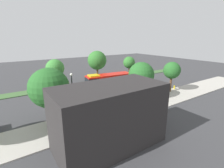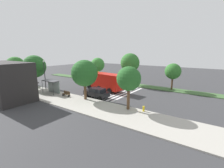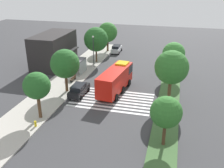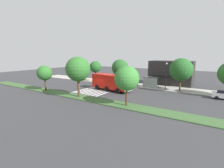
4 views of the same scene
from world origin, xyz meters
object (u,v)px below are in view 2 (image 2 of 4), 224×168
Objects in this scene: sidewalk_tree_west at (85,73)px; median_tree_west at (130,63)px; bench_near_shelter at (66,94)px; median_tree_far_west at (173,71)px; street_lamp at (45,72)px; parked_car_mid at (27,79)px; sidewalk_tree_far_west at (129,79)px; bus_stop_shelter at (52,84)px; median_tree_center at (98,65)px; parked_car_west at (97,93)px; sidewalk_tree_east at (34,67)px; sidewalk_tree_far_east at (15,66)px; fire_truck at (102,80)px; fire_hydrant at (144,109)px.

median_tree_west is (-0.01, -15.23, 0.77)m from sidewalk_tree_west.
median_tree_west is at bearing -90.02° from sidewalk_tree_west.
bench_near_shelter is 5.68m from sidewalk_tree_west.
street_lamp is at bearing 34.08° from median_tree_far_west.
parked_car_mid is 31.55m from sidewalk_tree_far_west.
parked_car_mid is 15.39m from bus_stop_shelter.
street_lamp is 14.96m from median_tree_center.
parked_car_west reaches higher than bench_near_shelter.
sidewalk_tree_far_west is (-31.28, 2.20, 3.48)m from parked_car_mid.
bus_stop_shelter is (8.66, 2.88, 1.01)m from parked_car_west.
parked_car_mid is at bearing -10.82° from bus_stop_shelter.
bench_near_shelter is (-4.00, -0.03, -1.30)m from bus_stop_shelter.
sidewalk_tree_west is at bearing 180.00° from sidewalk_tree_east.
street_lamp is at bearing -7.60° from bench_near_shelter.
parked_car_west is at bearing -16.27° from sidewalk_tree_far_west.
sidewalk_tree_far_east is at bearing 48.44° from median_tree_center.
bench_near_shelter is 0.22× the size of median_tree_west.
parked_car_mid is 35.73m from median_tree_far_west.
street_lamp is 11.97m from sidewalk_tree_west.
sidewalk_tree_west reaches higher than fire_truck.
parked_car_mid is 0.78× the size of sidewalk_tree_far_west.
parked_car_west is at bearing 178.45° from parked_car_mid.
median_tree_center is (7.86, -8.05, 2.30)m from fire_truck.
median_tree_far_west is at bearing -131.49° from bench_near_shelter.
median_tree_west reaches higher than fire_hydrant.
median_tree_center is 8.75× the size of fire_hydrant.
sidewalk_tree_east reaches higher than sidewalk_tree_far_east.
sidewalk_tree_far_west is 0.91× the size of sidewalk_tree_west.
fire_hydrant is at bearing -176.30° from bus_stop_shelter.
bus_stop_shelter is (-15.09, 2.88, 0.99)m from parked_car_mid.
parked_car_west is 2.89× the size of bench_near_shelter.
parked_car_mid is 0.71× the size of sidewalk_tree_far_east.
median_tree_far_west is (-24.88, -15.23, -0.83)m from sidewalk_tree_east.
sidewalk_tree_west is 15.25m from median_tree_west.
median_tree_west is at bearing 0.00° from median_tree_far_west.
parked_car_west is at bearing -148.54° from bench_near_shelter.
sidewalk_tree_far_west is at bearing 178.86° from street_lamp.
parked_car_mid is 0.77× the size of street_lamp.
sidewalk_tree_east is at bearing 31.47° from median_tree_far_west.
median_tree_center is (1.97, -15.91, 2.47)m from bus_stop_shelter.
bench_near_shelter is at bearing 176.56° from sidewalk_tree_east.
sidewalk_tree_far_east reaches higher than sidewalk_tree_west.
parked_car_west is 0.76× the size of median_tree_center.
bench_near_shelter is 21.46m from median_tree_far_west.
median_tree_far_west is at bearing -89.14° from fire_hydrant.
median_tree_far_west is 10.06m from median_tree_west.
sidewalk_tree_west is at bearing 56.76° from median_tree_far_west.
median_tree_far_west is at bearing -145.92° from street_lamp.
bus_stop_shelter reaches higher than parked_car_mid.
bus_stop_shelter is at bearing 164.40° from street_lamp.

